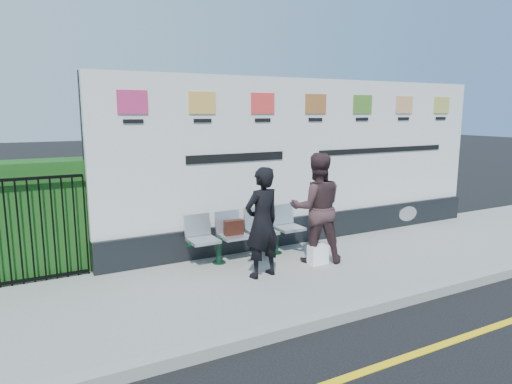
% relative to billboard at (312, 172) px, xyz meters
% --- Properties ---
extents(ground, '(80.00, 80.00, 0.00)m').
position_rel_billboard_xyz_m(ground, '(-0.50, -3.85, -1.42)').
color(ground, black).
extents(pavement, '(14.00, 3.00, 0.12)m').
position_rel_billboard_xyz_m(pavement, '(-0.50, -1.35, -1.36)').
color(pavement, gray).
rests_on(pavement, ground).
extents(kerb, '(14.00, 0.18, 0.14)m').
position_rel_billboard_xyz_m(kerb, '(-0.50, -2.85, -1.35)').
color(kerb, gray).
rests_on(kerb, ground).
extents(yellow_line, '(14.00, 0.10, 0.01)m').
position_rel_billboard_xyz_m(yellow_line, '(-0.50, -3.85, -1.42)').
color(yellow_line, yellow).
rests_on(yellow_line, ground).
extents(billboard, '(8.00, 0.30, 3.00)m').
position_rel_billboard_xyz_m(billboard, '(0.00, 0.00, 0.00)').
color(billboard, black).
rests_on(billboard, pavement).
extents(hedge, '(2.35, 0.70, 1.70)m').
position_rel_billboard_xyz_m(hedge, '(-5.08, 0.45, -0.45)').
color(hedge, '#194916').
rests_on(hedge, pavement).
extents(railing, '(2.05, 0.06, 1.54)m').
position_rel_billboard_xyz_m(railing, '(-5.08, -0.00, -0.53)').
color(railing, black).
rests_on(railing, pavement).
extents(bench, '(2.05, 0.56, 0.44)m').
position_rel_billboard_xyz_m(bench, '(-1.58, -0.47, -1.08)').
color(bench, '#B9BCC2').
rests_on(bench, pavement).
extents(woman_left, '(0.66, 0.49, 1.64)m').
position_rel_billboard_xyz_m(woman_left, '(-1.80, -1.32, -0.48)').
color(woman_left, black).
rests_on(woman_left, pavement).
extents(woman_right, '(1.05, 0.95, 1.78)m').
position_rel_billboard_xyz_m(woman_right, '(-0.69, -1.13, -0.41)').
color(woman_right, '#3B2629').
rests_on(woman_right, pavement).
extents(handbag_brown, '(0.31, 0.14, 0.24)m').
position_rel_billboard_xyz_m(handbag_brown, '(-1.85, -0.47, -0.74)').
color(handbag_brown, black).
rests_on(handbag_brown, bench).
extents(carrier_bag_white, '(0.31, 0.18, 0.31)m').
position_rel_billboard_xyz_m(carrier_bag_white, '(-0.74, -1.26, -1.15)').
color(carrier_bag_white, white).
rests_on(carrier_bag_white, pavement).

